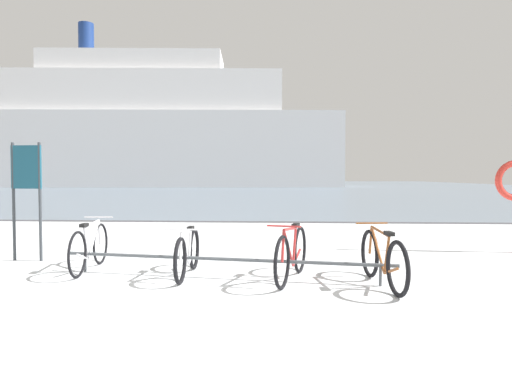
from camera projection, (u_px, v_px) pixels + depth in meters
The scene contains 8 objects.
ground at pixel (267, 187), 57.98m from camera, with size 80.00×132.00×0.08m.
bike_rack at pixel (222, 260), 6.34m from camera, with size 4.84×0.75×0.31m.
bicycle_0 at pixel (90, 247), 6.87m from camera, with size 0.46×1.69×0.81m.
bicycle_1 at pixel (188, 253), 6.48m from camera, with size 0.46×1.62×0.75m.
bicycle_2 at pixel (292, 254), 6.22m from camera, with size 0.59×1.71×0.83m.
bicycle_3 at pixel (382, 259), 5.89m from camera, with size 0.46×1.75×0.81m.
info_sign at pixel (26, 180), 7.63m from camera, with size 0.55×0.08×2.06m.
ferry_ship at pixel (142, 132), 61.26m from camera, with size 54.09×15.22×22.46m.
Camera 1 is at (1.91, -4.05, 1.48)m, focal length 30.95 mm.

